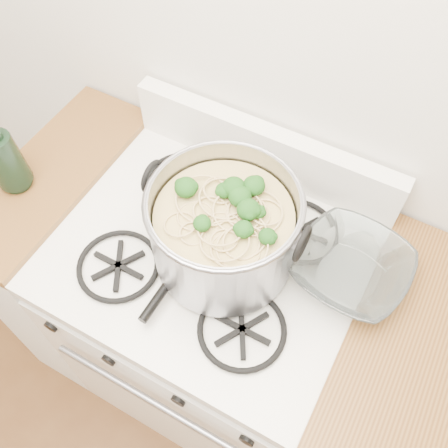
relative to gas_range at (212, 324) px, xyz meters
The scene contains 6 objects.
gas_range is the anchor object (origin of this frame).
counter_left 0.51m from the gas_range, behind, with size 0.25×0.65×0.92m.
stock_pot 0.60m from the gas_range, ahead, with size 0.37×0.34×0.23m.
spatula 0.50m from the gas_range, 159.94° to the left, with size 0.29×0.31×0.02m, color black, non-canonical shape.
glass_bowl 0.61m from the gas_range, 15.88° to the left, with size 0.11×0.11×0.03m, color white.
bottle 0.82m from the gas_range, behind, with size 0.09×0.09×0.24m, color black.
Camera 1 is at (0.34, 0.72, 1.98)m, focal length 40.00 mm.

